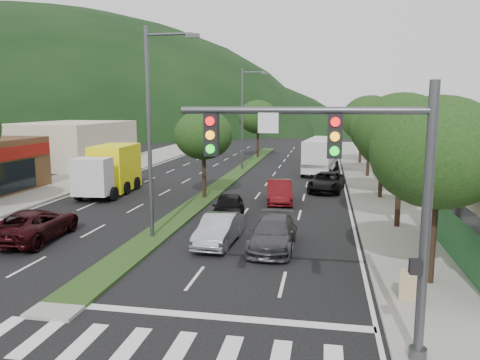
% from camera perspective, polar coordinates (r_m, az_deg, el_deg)
% --- Properties ---
extents(ground, '(160.00, 160.00, 0.00)m').
position_cam_1_polar(ground, '(16.61, -20.83, -14.28)').
color(ground, black).
rests_on(ground, ground).
extents(sidewalk_right, '(5.00, 90.00, 0.15)m').
position_cam_1_polar(sidewalk_right, '(38.71, 16.61, -0.72)').
color(sidewalk_right, gray).
rests_on(sidewalk_right, ground).
extents(sidewalk_left, '(6.00, 90.00, 0.15)m').
position_cam_1_polar(sidewalk_left, '(43.92, -18.61, 0.31)').
color(sidewalk_left, gray).
rests_on(sidewalk_left, ground).
extents(median, '(1.60, 56.00, 0.12)m').
position_cam_1_polar(median, '(42.24, -0.94, 0.43)').
color(median, '#203A15').
rests_on(median, ground).
extents(crosswalk, '(19.00, 2.20, 0.01)m').
position_cam_1_polar(crosswalk, '(15.10, -24.91, -16.95)').
color(crosswalk, silver).
rests_on(crosswalk, ground).
extents(traffic_signal, '(6.12, 0.40, 7.00)m').
position_cam_1_polar(traffic_signal, '(11.57, 14.42, -0.02)').
color(traffic_signal, '#47494C').
rests_on(traffic_signal, ground).
extents(bldg_left_far, '(9.00, 14.00, 4.60)m').
position_cam_1_polar(bldg_left_far, '(54.40, -19.71, 4.22)').
color(bldg_left_far, '#B9B293').
rests_on(bldg_left_far, ground).
extents(bldg_right_far, '(10.00, 16.00, 5.20)m').
position_cam_1_polar(bldg_right_far, '(58.18, 21.62, 4.69)').
color(bldg_right_far, '#B9B293').
rests_on(bldg_right_far, ground).
extents(hill_far, '(176.00, 132.00, 82.00)m').
position_cam_1_polar(hill_far, '(151.44, -25.41, 5.79)').
color(hill_far, black).
rests_on(hill_far, ground).
extents(tree_r_a, '(4.60, 4.60, 6.63)m').
position_cam_1_polar(tree_r_a, '(17.44, 22.98, 3.11)').
color(tree_r_a, black).
rests_on(tree_r_a, sidewalk_right).
extents(tree_r_b, '(4.80, 4.80, 6.94)m').
position_cam_1_polar(tree_r_b, '(25.27, 19.12, 5.45)').
color(tree_r_b, black).
rests_on(tree_r_b, sidewalk_right).
extents(tree_r_c, '(4.40, 4.40, 6.48)m').
position_cam_1_polar(tree_r_c, '(33.21, 17.03, 5.81)').
color(tree_r_c, black).
rests_on(tree_r_c, sidewalk_right).
extents(tree_r_d, '(5.00, 5.00, 7.17)m').
position_cam_1_polar(tree_r_d, '(43.13, 15.55, 7.12)').
color(tree_r_d, black).
rests_on(tree_r_d, sidewalk_right).
extents(tree_r_e, '(4.60, 4.60, 6.71)m').
position_cam_1_polar(tree_r_e, '(53.10, 14.59, 7.15)').
color(tree_r_e, black).
rests_on(tree_r_e, sidewalk_right).
extents(tree_med_near, '(4.00, 4.00, 6.02)m').
position_cam_1_polar(tree_med_near, '(32.07, -4.47, 5.50)').
color(tree_med_near, black).
rests_on(tree_med_near, median).
extents(tree_med_far, '(4.80, 4.80, 6.94)m').
position_cam_1_polar(tree_med_far, '(57.55, 2.20, 7.68)').
color(tree_med_far, black).
rests_on(tree_med_far, median).
extents(streetlight_near, '(2.60, 0.25, 10.00)m').
position_cam_1_polar(streetlight_near, '(22.43, -10.56, 6.80)').
color(streetlight_near, '#47494C').
rests_on(streetlight_near, ground).
extents(streetlight_mid, '(2.60, 0.25, 10.00)m').
position_cam_1_polar(streetlight_mid, '(46.64, 0.51, 8.06)').
color(streetlight_mid, '#47494C').
rests_on(streetlight_mid, ground).
extents(sedan_silver, '(1.66, 4.28, 1.39)m').
position_cam_1_polar(sedan_silver, '(21.89, -2.61, -6.08)').
color(sedan_silver, '#AEB1B6').
rests_on(sedan_silver, ground).
extents(suv_maroon, '(2.86, 5.57, 1.50)m').
position_cam_1_polar(suv_maroon, '(24.67, -23.75, -4.98)').
color(suv_maroon, black).
rests_on(suv_maroon, ground).
extents(car_queue_a, '(2.14, 4.33, 1.42)m').
position_cam_1_polar(car_queue_a, '(26.59, -1.45, -3.31)').
color(car_queue_a, black).
rests_on(car_queue_a, ground).
extents(car_queue_b, '(1.97, 4.79, 1.39)m').
position_cam_1_polar(car_queue_b, '(21.32, 4.05, -6.51)').
color(car_queue_b, '#424247').
rests_on(car_queue_b, ground).
extents(car_queue_c, '(2.17, 4.78, 1.52)m').
position_cam_1_polar(car_queue_c, '(31.08, 4.80, -1.43)').
color(car_queue_c, '#570E12').
rests_on(car_queue_c, ground).
extents(car_queue_d, '(2.99, 5.37, 1.42)m').
position_cam_1_polar(car_queue_d, '(35.88, 10.50, -0.22)').
color(car_queue_d, black).
rests_on(car_queue_d, ground).
extents(box_truck, '(3.09, 7.22, 3.50)m').
position_cam_1_polar(box_truck, '(35.50, -15.47, 1.05)').
color(box_truck, silver).
rests_on(box_truck, ground).
extents(motorhome, '(3.54, 8.76, 3.27)m').
position_cam_1_polar(motorhome, '(45.33, 9.84, 3.04)').
color(motorhome, silver).
rests_on(motorhome, ground).
extents(a_frame_sign, '(0.72, 0.77, 1.28)m').
position_cam_1_polar(a_frame_sign, '(16.45, 19.93, -11.76)').
color(a_frame_sign, tan).
rests_on(a_frame_sign, sidewalk_right).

